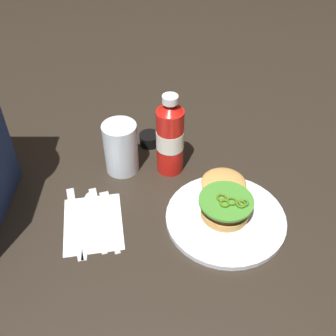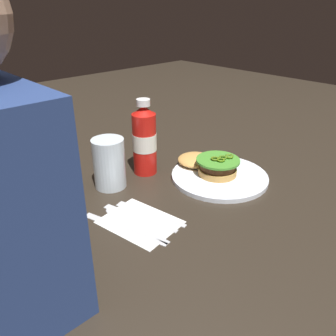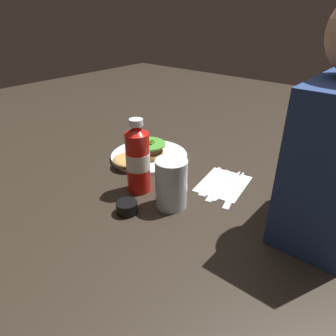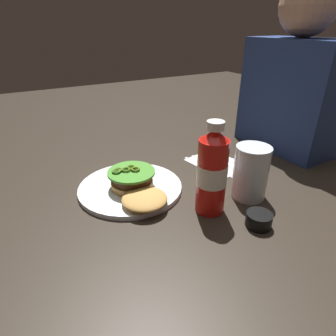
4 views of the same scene
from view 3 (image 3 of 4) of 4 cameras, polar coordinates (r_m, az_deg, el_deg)
name	(u,v)px [view 3 (image 3 of 4)]	position (r m, az deg, el deg)	size (l,w,h in m)	color
ground_plane	(151,169)	(1.02, -3.08, -0.26)	(3.00, 3.00, 0.00)	#2B231B
dinner_plate	(149,156)	(1.10, -3.49, 2.25)	(0.27, 0.27, 0.01)	white
burger_sandwich	(141,153)	(1.06, -4.98, 2.81)	(0.20, 0.12, 0.05)	tan
ketchup_bottle	(138,159)	(0.86, -5.59, 1.63)	(0.07, 0.07, 0.22)	red
water_glass	(171,184)	(0.81, 0.61, -2.90)	(0.08, 0.08, 0.13)	silver
condiment_cup	(127,207)	(0.81, -7.63, -7.25)	(0.06, 0.06, 0.03)	black
napkin	(223,184)	(0.95, 10.21, -2.86)	(0.17, 0.13, 0.00)	white
fork_utensil	(210,182)	(0.94, 7.75, -2.63)	(0.19, 0.07, 0.00)	silver
steak_knife	(217,186)	(0.93, 9.06, -3.23)	(0.20, 0.07, 0.00)	silver
spoon_utensil	(223,188)	(0.92, 10.13, -3.68)	(0.20, 0.03, 0.00)	silver
butter_knife	(233,191)	(0.91, 12.03, -4.10)	(0.22, 0.08, 0.00)	silver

